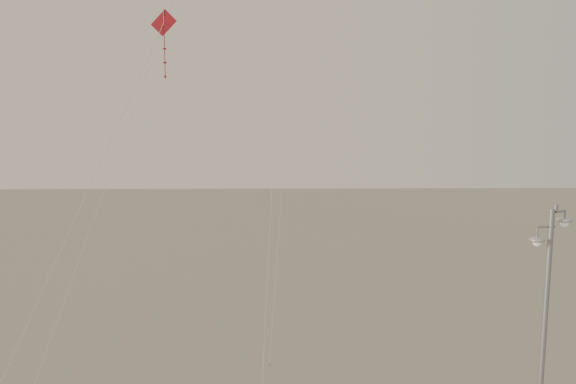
{
  "coord_description": "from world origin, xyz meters",
  "views": [
    {
      "loc": [
        -0.53,
        -20.64,
        11.97
      ],
      "look_at": [
        -0.03,
        5.0,
        8.81
      ],
      "focal_mm": 50.0,
      "sensor_mm": 36.0,
      "label": 1
    }
  ],
  "objects": [
    {
      "name": "street_lamp",
      "position": [
        8.1,
        3.87,
        4.56
      ],
      "size": [
        1.51,
        0.93,
        8.54
      ],
      "color": "#95979E",
      "rests_on": "ground"
    },
    {
      "name": "kite_3",
      "position": [
        -4.81,
        1.58,
        11.0
      ],
      "size": [
        6.98,
        0.47,
        14.24
      ],
      "rotation": [
        0.0,
        0.0,
        0.07
      ],
      "color": "maroon",
      "rests_on": "ground"
    }
  ]
}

